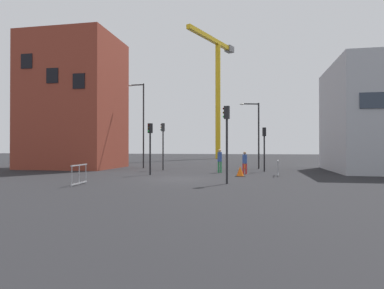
% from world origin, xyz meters
% --- Properties ---
extents(ground, '(160.00, 160.00, 0.00)m').
position_xyz_m(ground, '(0.00, 0.00, 0.00)').
color(ground, black).
extents(brick_building, '(8.28, 7.17, 12.53)m').
position_xyz_m(brick_building, '(-12.41, 9.10, 6.27)').
color(brick_building, brown).
rests_on(brick_building, ground).
extents(construction_crane, '(6.49, 14.34, 21.09)m').
position_xyz_m(construction_crane, '(-1.84, 38.21, 13.88)').
color(construction_crane, gold).
rests_on(construction_crane, ground).
extents(streetlamp_tall, '(1.68, 0.26, 8.12)m').
position_xyz_m(streetlamp_tall, '(-5.98, 10.23, 4.70)').
color(streetlamp_tall, '#232326').
rests_on(streetlamp_tall, ground).
extents(streetlamp_short, '(1.82, 0.63, 6.12)m').
position_xyz_m(streetlamp_short, '(4.81, 11.19, 3.70)').
color(streetlamp_short, black).
rests_on(streetlamp_short, ground).
extents(traffic_light_crosswalk, '(0.33, 0.39, 3.71)m').
position_xyz_m(traffic_light_crosswalk, '(-2.69, 2.62, 2.51)').
color(traffic_light_crosswalk, black).
rests_on(traffic_light_crosswalk, ground).
extents(traffic_light_median, '(0.38, 0.28, 4.24)m').
position_xyz_m(traffic_light_median, '(3.22, -2.20, 2.83)').
color(traffic_light_median, '#232326').
rests_on(traffic_light_median, ground).
extents(traffic_light_near, '(0.39, 0.28, 4.08)m').
position_xyz_m(traffic_light_near, '(-3.13, 7.59, 2.74)').
color(traffic_light_near, '#2D2D30').
rests_on(traffic_light_near, ground).
extents(traffic_light_far, '(0.30, 0.39, 3.61)m').
position_xyz_m(traffic_light_far, '(5.47, 7.59, 2.45)').
color(traffic_light_far, black).
rests_on(traffic_light_far, ground).
extents(pedestrian_walking, '(0.34, 0.34, 1.67)m').
position_xyz_m(pedestrian_walking, '(3.98, 4.63, 0.97)').
color(pedestrian_walking, red).
rests_on(pedestrian_walking, ground).
extents(pedestrian_waiting, '(0.34, 0.34, 1.85)m').
position_xyz_m(pedestrian_waiting, '(2.01, 5.72, 1.09)').
color(pedestrian_waiting, '#2D844C').
rests_on(pedestrian_waiting, ground).
extents(safety_barrier_rear, '(0.22, 2.02, 1.08)m').
position_xyz_m(safety_barrier_rear, '(6.31, 3.69, 0.56)').
color(safety_barrier_rear, gray).
rests_on(safety_barrier_rear, ground).
extents(safety_barrier_left_run, '(0.22, 1.87, 1.08)m').
position_xyz_m(safety_barrier_left_run, '(-4.39, -4.20, 0.56)').
color(safety_barrier_left_run, '#9EA0A5').
rests_on(safety_barrier_left_run, ground).
extents(traffic_cone_orange, '(0.52, 0.52, 0.52)m').
position_xyz_m(traffic_cone_orange, '(3.79, 10.73, 0.24)').
color(traffic_cone_orange, black).
rests_on(traffic_cone_orange, ground).
extents(traffic_cone_on_verge, '(0.69, 0.69, 0.70)m').
position_xyz_m(traffic_cone_on_verge, '(3.73, 2.69, 0.33)').
color(traffic_cone_on_verge, black).
rests_on(traffic_cone_on_verge, ground).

